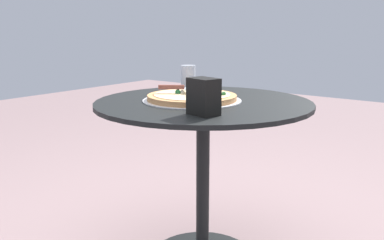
# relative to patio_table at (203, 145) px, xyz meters

# --- Properties ---
(patio_table) EXTENTS (0.92, 0.92, 0.75)m
(patio_table) POSITION_rel_patio_table_xyz_m (0.00, 0.00, 0.00)
(patio_table) COLOR black
(patio_table) RESTS_ON ground
(pizza_on_tray) EXTENTS (0.42, 0.42, 0.05)m
(pizza_on_tray) POSITION_rel_patio_table_xyz_m (0.04, 0.03, 0.21)
(pizza_on_tray) COLOR silver
(pizza_on_tray) RESTS_ON patio_table
(pizza_server) EXTENTS (0.20, 0.16, 0.02)m
(pizza_server) POSITION_rel_patio_table_xyz_m (0.08, 0.03, 0.24)
(pizza_server) COLOR silver
(pizza_server) RESTS_ON pizza_on_tray
(drinking_cup) EXTENTS (0.07, 0.07, 0.12)m
(drinking_cup) POSITION_rel_patio_table_xyz_m (0.28, -0.25, 0.25)
(drinking_cup) COLOR silver
(drinking_cup) RESTS_ON patio_table
(napkin_dispenser) EXTENTS (0.12, 0.10, 0.13)m
(napkin_dispenser) POSITION_rel_patio_table_xyz_m (-0.17, 0.24, 0.26)
(napkin_dispenser) COLOR black
(napkin_dispenser) RESTS_ON patio_table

